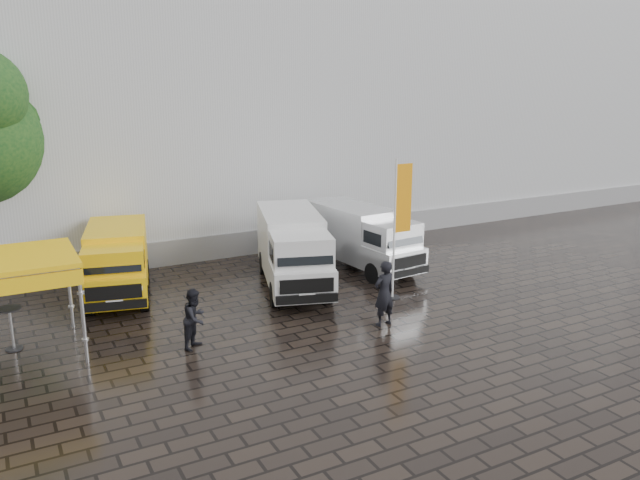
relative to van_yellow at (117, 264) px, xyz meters
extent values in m
plane|color=black|center=(7.05, -5.14, -1.13)|extent=(120.00, 120.00, 0.00)
cube|color=silver|center=(9.05, 10.86, 4.87)|extent=(44.00, 16.00, 12.00)
cube|color=gray|center=(9.05, 2.81, -0.63)|extent=(44.00, 0.15, 1.00)
cylinder|color=silver|center=(-1.73, -2.08, 0.12)|extent=(0.10, 0.10, 2.51)
cylinder|color=silver|center=(-1.73, -4.79, 0.12)|extent=(0.10, 0.10, 2.51)
cube|color=yellow|center=(-3.08, -3.44, 1.48)|extent=(2.91, 2.91, 0.12)
cube|color=yellow|center=(-3.08, -4.87, 1.18)|extent=(2.86, 0.04, 0.40)
cylinder|color=black|center=(7.98, -4.42, -1.11)|extent=(0.50, 0.50, 0.04)
cylinder|color=white|center=(7.98, -4.42, 1.19)|extent=(0.07, 0.07, 4.64)
cube|color=#FF980D|center=(8.31, -4.42, 2.21)|extent=(0.60, 0.03, 2.23)
cylinder|color=black|center=(-3.35, -3.03, -0.54)|extent=(0.60, 0.60, 1.18)
cube|color=black|center=(12.64, 2.26, -0.58)|extent=(0.69, 0.69, 1.10)
imported|color=black|center=(6.39, -6.27, -0.15)|extent=(0.77, 0.55, 1.97)
imported|color=black|center=(1.03, -5.19, -0.31)|extent=(1.01, 1.01, 1.65)
camera|label=1|loc=(-3.41, -20.59, 5.89)|focal=35.00mm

